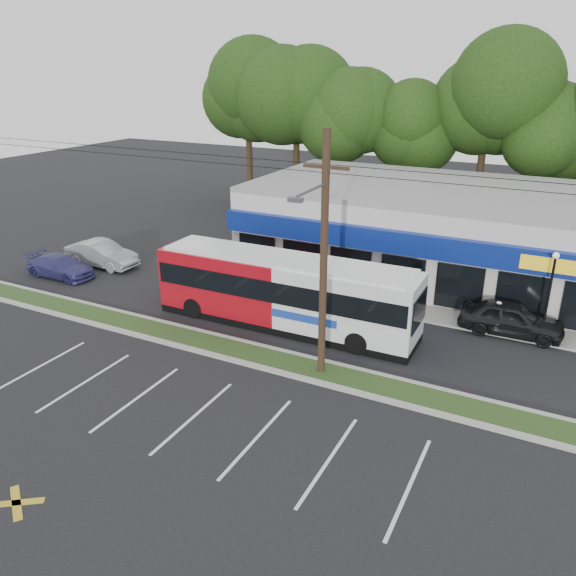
# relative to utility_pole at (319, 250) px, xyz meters

# --- Properties ---
(ground) EXTENTS (120.00, 120.00, 0.00)m
(ground) POSITION_rel_utility_pole_xyz_m (-2.83, -0.93, -5.41)
(ground) COLOR black
(ground) RESTS_ON ground
(grass_strip) EXTENTS (40.00, 1.60, 0.12)m
(grass_strip) POSITION_rel_utility_pole_xyz_m (-2.83, 0.07, -5.35)
(grass_strip) COLOR #253D19
(grass_strip) RESTS_ON ground
(curb_south) EXTENTS (40.00, 0.25, 0.14)m
(curb_south) POSITION_rel_utility_pole_xyz_m (-2.83, -0.78, -5.34)
(curb_south) COLOR #9E9E93
(curb_south) RESTS_ON ground
(curb_north) EXTENTS (40.00, 0.25, 0.14)m
(curb_north) POSITION_rel_utility_pole_xyz_m (-2.83, 0.92, -5.34)
(curb_north) COLOR #9E9E93
(curb_north) RESTS_ON ground
(sidewalk) EXTENTS (32.00, 2.20, 0.10)m
(sidewalk) POSITION_rel_utility_pole_xyz_m (2.17, 8.07, -5.36)
(sidewalk) COLOR #9E9E93
(sidewalk) RESTS_ON ground
(strip_mall) EXTENTS (25.00, 12.55, 5.30)m
(strip_mall) POSITION_rel_utility_pole_xyz_m (2.67, 14.99, -2.76)
(strip_mall) COLOR beige
(strip_mall) RESTS_ON ground
(utility_pole) EXTENTS (50.00, 2.77, 10.00)m
(utility_pole) POSITION_rel_utility_pole_xyz_m (0.00, 0.00, 0.00)
(utility_pole) COLOR black
(utility_pole) RESTS_ON ground
(lamp_post) EXTENTS (0.30, 0.30, 4.25)m
(lamp_post) POSITION_rel_utility_pole_xyz_m (8.17, 7.87, -2.74)
(lamp_post) COLOR black
(lamp_post) RESTS_ON ground
(tree_line) EXTENTS (46.76, 6.76, 11.83)m
(tree_line) POSITION_rel_utility_pole_xyz_m (1.17, 25.07, 3.00)
(tree_line) COLOR black
(tree_line) RESTS_ON ground
(metrobus) EXTENTS (13.21, 2.96, 3.54)m
(metrobus) POSITION_rel_utility_pole_xyz_m (-3.33, 3.57, -3.54)
(metrobus) COLOR maroon
(metrobus) RESTS_ON ground
(car_dark) EXTENTS (4.81, 2.03, 1.63)m
(car_dark) POSITION_rel_utility_pole_xyz_m (6.76, 7.57, -4.60)
(car_dark) COLOR black
(car_dark) RESTS_ON ground
(car_silver) EXTENTS (4.91, 1.73, 1.62)m
(car_silver) POSITION_rel_utility_pole_xyz_m (-17.82, 6.07, -4.61)
(car_silver) COLOR #999BA0
(car_silver) RESTS_ON ground
(car_blue) EXTENTS (4.52, 1.86, 1.31)m
(car_blue) POSITION_rel_utility_pole_xyz_m (-18.68, 3.47, -4.76)
(car_blue) COLOR navy
(car_blue) RESTS_ON ground
(pedestrian_a) EXTENTS (0.68, 0.67, 1.58)m
(pedestrian_a) POSITION_rel_utility_pole_xyz_m (6.08, 7.57, -4.62)
(pedestrian_a) COLOR silver
(pedestrian_a) RESTS_ON ground
(pedestrian_b) EXTENTS (1.02, 0.93, 1.70)m
(pedestrian_b) POSITION_rel_utility_pole_xyz_m (0.38, 7.57, -4.56)
(pedestrian_b) COLOR silver
(pedestrian_b) RESTS_ON ground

